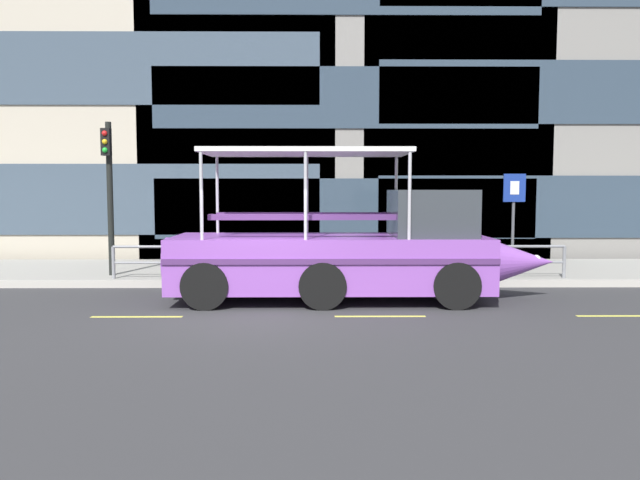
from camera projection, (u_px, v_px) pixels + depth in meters
ground_plane at (261, 311)px, 12.69m from camera, size 120.00×120.00×0.00m
sidewalk at (277, 271)px, 18.26m from camera, size 32.00×4.80×0.18m
curb_edge at (272, 284)px, 15.78m from camera, size 32.00×0.18×0.18m
lane_centreline at (259, 317)px, 12.09m from camera, size 25.80×0.12×0.01m
curb_guardrail at (340, 256)px, 16.08m from camera, size 11.93×0.09×0.87m
traffic_light_pole at (109, 183)px, 16.50m from camera, size 0.24×0.46×4.14m
parking_sign at (514, 206)px, 16.73m from camera, size 0.60×0.12×2.76m
duck_tour_boat at (352, 253)px, 13.85m from camera, size 8.76×2.47×3.39m
pedestrian_near_bow at (466, 241)px, 17.02m from camera, size 0.21×0.43×1.50m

